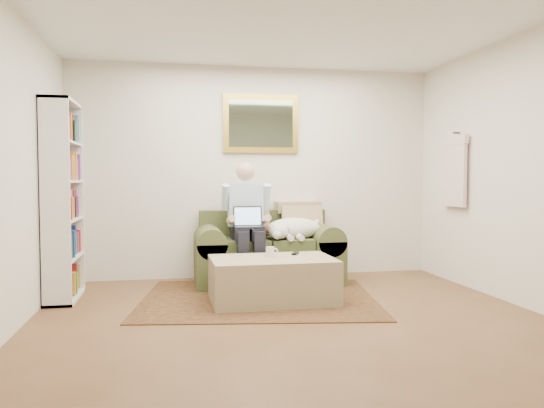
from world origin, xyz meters
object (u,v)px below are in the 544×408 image
object	(u,v)px
laptop	(248,222)
bookshelf	(63,201)
coffee_mug	(270,252)
sleeping_dog	(294,229)
ottoman	(273,280)
sofa	(267,258)
seated_man	(248,224)

from	to	relation	value
laptop	bookshelf	xyz separation A→B (m)	(-1.92, -0.22, 0.26)
coffee_mug	sleeping_dog	bearing A→B (deg)	61.83
sleeping_dog	bookshelf	distance (m)	2.52
laptop	coffee_mug	bearing A→B (deg)	-79.33
ottoman	coffee_mug	size ratio (longest dim) A/B	12.07
sofa	bookshelf	world-z (taller)	bookshelf
bookshelf	seated_man	bearing A→B (deg)	8.54
bookshelf	laptop	bearing A→B (deg)	6.64
sofa	bookshelf	size ratio (longest dim) A/B	0.84
seated_man	laptop	world-z (taller)	seated_man
sofa	seated_man	world-z (taller)	seated_man
ottoman	sofa	bearing A→B (deg)	83.00
coffee_mug	bookshelf	size ratio (longest dim) A/B	0.05
coffee_mug	bookshelf	bearing A→B (deg)	167.87
sleeping_dog	ottoman	xyz separation A→B (m)	(-0.42, -0.88, -0.42)
sofa	seated_man	size ratio (longest dim) A/B	1.19
laptop	coffee_mug	size ratio (longest dim) A/B	3.25
sleeping_dog	coffee_mug	size ratio (longest dim) A/B	6.90
seated_man	sleeping_dog	distance (m)	0.56
sleeping_dog	bookshelf	world-z (taller)	bookshelf
seated_man	sleeping_dog	xyz separation A→B (m)	(0.55, 0.07, -0.06)
sleeping_dog	bookshelf	bearing A→B (deg)	-171.78
laptop	sleeping_dog	bearing A→B (deg)	13.64
sofa	ottoman	size ratio (longest dim) A/B	1.39
seated_man	ottoman	bearing A→B (deg)	-80.77
sleeping_dog	bookshelf	size ratio (longest dim) A/B	0.34
ottoman	bookshelf	distance (m)	2.26
laptop	ottoman	xyz separation A→B (m)	(0.13, -0.75, -0.52)
laptop	bookshelf	distance (m)	1.95
coffee_mug	bookshelf	distance (m)	2.15
ottoman	bookshelf	size ratio (longest dim) A/B	0.60
coffee_mug	laptop	bearing A→B (deg)	100.67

